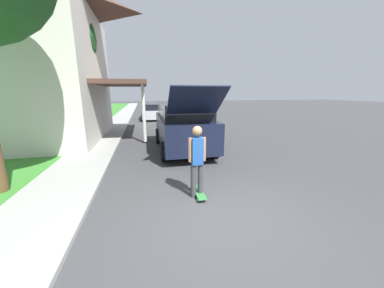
% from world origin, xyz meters
% --- Properties ---
extents(ground_plane, '(120.00, 120.00, 0.00)m').
position_xyz_m(ground_plane, '(0.00, 0.00, 0.00)').
color(ground_plane, '#3D3D3F').
extents(sidewalk, '(1.80, 80.00, 0.10)m').
position_xyz_m(sidewalk, '(-3.60, 6.00, 0.05)').
color(sidewalk, '#9E9E99').
rests_on(sidewalk, ground_plane).
extents(lawn_tree_far, '(3.85, 3.85, 6.79)m').
position_xyz_m(lawn_tree_far, '(-5.45, 8.29, 4.92)').
color(lawn_tree_far, brown).
rests_on(lawn_tree_far, lawn).
extents(suv_parked, '(2.12, 5.34, 2.62)m').
position_xyz_m(suv_parked, '(0.13, 5.22, 1.08)').
color(suv_parked, black).
rests_on(suv_parked, ground_plane).
extents(car_down_street, '(1.96, 4.15, 1.40)m').
position_xyz_m(car_down_street, '(-0.72, 16.55, 0.67)').
color(car_down_street, '#B7B7BC').
rests_on(car_down_street, ground_plane).
extents(skateboarder, '(0.41, 0.23, 1.70)m').
position_xyz_m(skateboarder, '(-0.31, 0.91, 0.95)').
color(skateboarder, '#38383D').
rests_on(skateboarder, ground_plane).
extents(skateboard, '(0.21, 0.81, 0.10)m').
position_xyz_m(skateboard, '(-0.26, 0.94, 0.08)').
color(skateboard, '#337F3D').
rests_on(skateboard, ground_plane).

